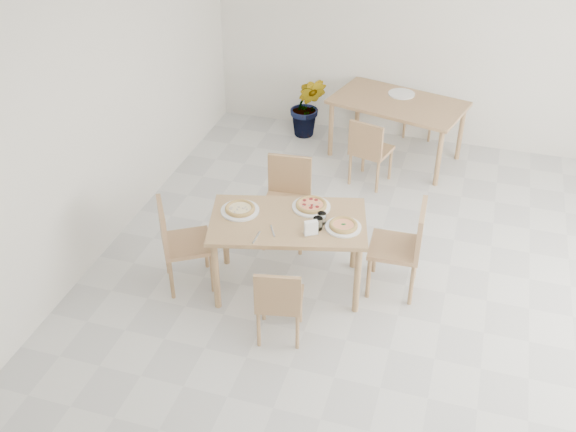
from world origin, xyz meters
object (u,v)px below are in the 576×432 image
(chair_west, at_px, (177,239))
(second_table, at_px, (398,107))
(plate_pepperoni, at_px, (311,207))
(tumbler_a, at_px, (318,223))
(plate_empty, at_px, (401,94))
(potted_plant, at_px, (308,106))
(chair_back_n, at_px, (423,100))
(chair_east, at_px, (405,243))
(pizza_mushroom, at_px, (240,208))
(pizza_margherita, at_px, (343,225))
(main_table, at_px, (288,228))
(napkin_holder, at_px, (311,228))
(plate_mushroom, at_px, (240,210))
(tumbler_b, at_px, (322,218))
(chair_south, at_px, (279,300))
(plate_margherita, at_px, (343,227))
(pizza_pepperoni, at_px, (311,205))
(chair_north, at_px, (287,194))
(chair_back_s, at_px, (369,148))

(chair_west, bearing_deg, second_table, -57.91)
(plate_pepperoni, relative_size, tumbler_a, 3.20)
(plate_pepperoni, bearing_deg, plate_empty, 81.77)
(plate_pepperoni, xyz_separation_m, potted_plant, (-0.79, 2.78, -0.34))
(second_table, bearing_deg, chair_back_n, 88.90)
(chair_east, height_order, pizza_mushroom, chair_east)
(second_table, distance_m, potted_plant, 1.24)
(pizza_mushroom, xyz_separation_m, chair_back_n, (1.21, 3.56, -0.33))
(chair_west, height_order, pizza_margherita, chair_west)
(main_table, relative_size, pizza_mushroom, 4.39)
(plate_empty, bearing_deg, tumbler_a, -94.79)
(plate_empty, xyz_separation_m, potted_plant, (-1.19, 0.04, -0.34))
(chair_east, bearing_deg, main_table, -77.97)
(chair_west, bearing_deg, napkin_holder, -116.91)
(main_table, distance_m, second_table, 2.83)
(main_table, relative_size, plate_mushroom, 4.40)
(tumbler_b, relative_size, potted_plant, 0.12)
(plate_empty, relative_size, potted_plant, 0.38)
(plate_pepperoni, relative_size, tumbler_b, 3.40)
(chair_south, bearing_deg, plate_mushroom, -61.82)
(main_table, bearing_deg, napkin_holder, -46.37)
(chair_west, xyz_separation_m, pizza_mushroom, (0.52, 0.26, 0.27))
(plate_empty, bearing_deg, main_table, -100.25)
(chair_west, relative_size, tumbler_b, 8.61)
(tumbler_b, bearing_deg, main_table, -172.37)
(chair_west, relative_size, plate_empty, 2.76)
(plate_mushroom, bearing_deg, plate_margherita, 0.86)
(pizza_pepperoni, relative_size, second_table, 0.22)
(chair_north, relative_size, tumbler_a, 8.15)
(chair_east, height_order, tumbler_a, chair_east)
(chair_back_n, bearing_deg, pizza_pepperoni, -97.94)
(pizza_margherita, relative_size, tumbler_b, 2.65)
(pizza_pepperoni, relative_size, napkin_holder, 2.70)
(pizza_mushroom, height_order, napkin_holder, napkin_holder)
(chair_back_s, bearing_deg, chair_west, 74.76)
(plate_mushroom, distance_m, plate_pepperoni, 0.65)
(chair_back_s, bearing_deg, plate_margherita, 109.06)
(main_table, xyz_separation_m, plate_pepperoni, (0.14, 0.25, 0.10))
(plate_pepperoni, relative_size, chair_back_s, 0.42)
(chair_south, bearing_deg, chair_west, -33.35)
(chair_south, height_order, plate_empty, same)
(napkin_holder, distance_m, plate_empty, 3.16)
(chair_west, xyz_separation_m, pizza_pepperoni, (1.12, 0.51, 0.27))
(tumbler_a, distance_m, chair_back_s, 2.10)
(plate_mushroom, distance_m, pizza_pepperoni, 0.65)
(chair_north, relative_size, tumbler_b, 8.66)
(pizza_pepperoni, distance_m, plate_empty, 2.76)
(plate_margherita, relative_size, plate_pepperoni, 0.90)
(chair_south, distance_m, pizza_mushroom, 0.98)
(napkin_holder, height_order, potted_plant, napkin_holder)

